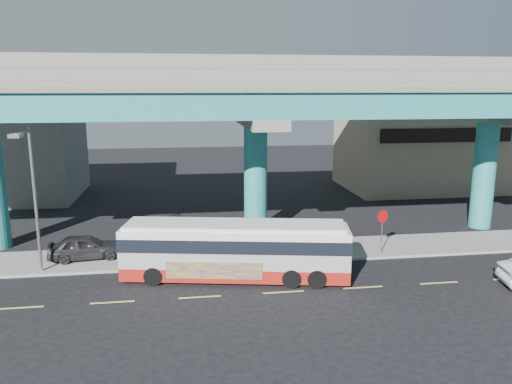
{
  "coord_description": "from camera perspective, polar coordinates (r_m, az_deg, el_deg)",
  "views": [
    {
      "loc": [
        -4.55,
        -22.37,
        9.68
      ],
      "look_at": [
        -0.7,
        4.0,
        4.06
      ],
      "focal_mm": 35.0,
      "sensor_mm": 36.0,
      "label": 1
    }
  ],
  "objects": [
    {
      "name": "transit_bus",
      "position": [
        25.59,
        -2.34,
        -6.46
      ],
      "size": [
        11.76,
        4.63,
        2.96
      ],
      "rotation": [
        0.0,
        0.0,
        -0.19
      ],
      "color": "maroon",
      "rests_on": "ground"
    },
    {
      "name": "ground",
      "position": [
        24.79,
        3.0,
        -11.09
      ],
      "size": [
        120.0,
        120.0,
        0.0
      ],
      "primitive_type": "plane",
      "color": "black",
      "rests_on": "ground"
    },
    {
      "name": "building_beige",
      "position": [
        51.02,
        18.04,
        4.37
      ],
      "size": [
        14.0,
        10.23,
        7.0
      ],
      "color": "tan",
      "rests_on": "ground"
    },
    {
      "name": "building_concrete",
      "position": [
        49.14,
        -26.67,
        4.59
      ],
      "size": [
        12.0,
        10.0,
        9.0
      ],
      "primitive_type": "cube",
      "color": "gray",
      "rests_on": "ground"
    },
    {
      "name": "stop_sign",
      "position": [
        29.84,
        14.26,
        -3.32
      ],
      "size": [
        0.75,
        0.27,
        2.61
      ],
      "rotation": [
        0.0,
        0.0,
        -0.08
      ],
      "color": "gray",
      "rests_on": "sidewalk"
    },
    {
      "name": "street_lamp",
      "position": [
        27.3,
        -24.41,
        1.16
      ],
      "size": [
        0.5,
        2.48,
        7.59
      ],
      "color": "gray",
      "rests_on": "sidewalk"
    },
    {
      "name": "parked_car",
      "position": [
        29.89,
        -18.9,
        -5.96
      ],
      "size": [
        2.66,
        4.48,
        1.38
      ],
      "primitive_type": "imported",
      "rotation": [
        0.0,
        0.0,
        1.7
      ],
      "color": "#2B2B2F",
      "rests_on": "sidewalk"
    },
    {
      "name": "viaduct",
      "position": [
        31.8,
        -0.09,
        10.93
      ],
      "size": [
        52.0,
        12.4,
        11.7
      ],
      "color": "#21757E",
      "rests_on": "ground"
    },
    {
      "name": "lane_markings",
      "position": [
        24.52,
        3.13,
        -11.35
      ],
      "size": [
        58.0,
        0.12,
        0.01
      ],
      "color": "#D8C64C",
      "rests_on": "ground"
    },
    {
      "name": "sidewalk",
      "position": [
        29.82,
        0.92,
        -6.89
      ],
      "size": [
        70.0,
        4.0,
        0.15
      ],
      "primitive_type": "cube",
      "color": "gray",
      "rests_on": "ground"
    }
  ]
}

